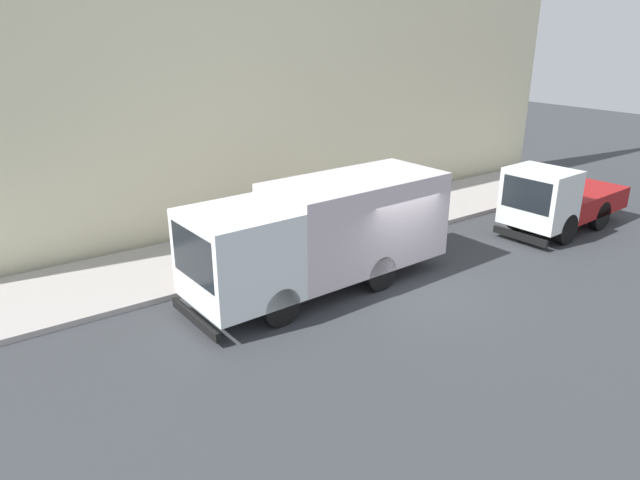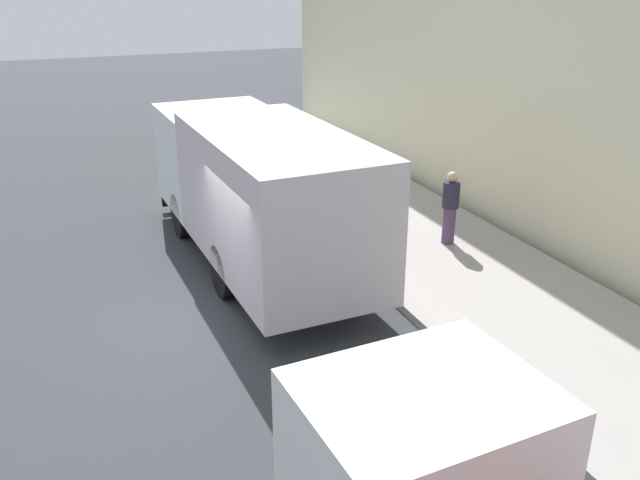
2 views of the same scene
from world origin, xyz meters
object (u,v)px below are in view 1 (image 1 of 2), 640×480
at_px(small_flatbed_truck, 558,200).
at_px(pedestrian_walking, 275,212).
at_px(large_utility_truck, 323,231).
at_px(traffic_cone_orange, 197,269).

height_order(small_flatbed_truck, pedestrian_walking, small_flatbed_truck).
relative_size(large_utility_truck, traffic_cone_orange, 11.40).
relative_size(pedestrian_walking, traffic_cone_orange, 2.34).
xyz_separation_m(small_flatbed_truck, pedestrian_walking, (5.06, 8.74, -0.16)).
bearing_deg(small_flatbed_truck, large_utility_truck, 80.71).
bearing_deg(pedestrian_walking, large_utility_truck, 126.92).
xyz_separation_m(pedestrian_walking, traffic_cone_orange, (-1.86, 3.78, -0.51)).
bearing_deg(large_utility_truck, small_flatbed_truck, -98.10).
relative_size(large_utility_truck, small_flatbed_truck, 1.41).
bearing_deg(pedestrian_walking, traffic_cone_orange, 75.95).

